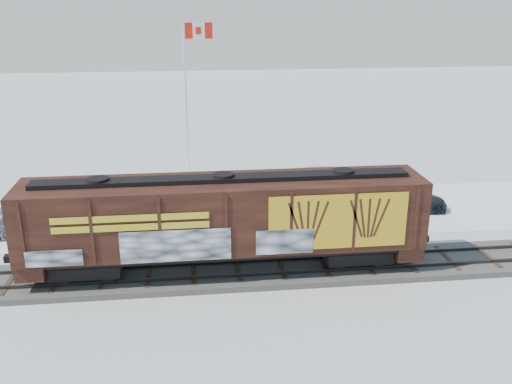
{
  "coord_description": "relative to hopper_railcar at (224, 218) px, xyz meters",
  "views": [
    {
      "loc": [
        -1.9,
        -23.32,
        12.09
      ],
      "look_at": [
        1.19,
        3.0,
        2.92
      ],
      "focal_mm": 40.0,
      "sensor_mm": 36.0,
      "label": 1
    }
  ],
  "objects": [
    {
      "name": "flagpole",
      "position": [
        -1.44,
        14.13,
        1.05
      ],
      "size": [
        2.3,
        0.9,
        10.68
      ],
      "color": "silver",
      "rests_on": "ground"
    },
    {
      "name": "car_silver",
      "position": [
        -10.14,
        6.48,
        -1.99
      ],
      "size": [
        5.21,
        3.68,
        1.65
      ],
      "primitive_type": "imported",
      "rotation": [
        0.0,
        0.0,
        1.97
      ],
      "color": "#A0A2A7",
      "rests_on": "parking_strip"
    },
    {
      "name": "car_white",
      "position": [
        -2.54,
        6.87,
        -1.97
      ],
      "size": [
        5.39,
        3.0,
        1.68
      ],
      "primitive_type": "imported",
      "rotation": [
        0.0,
        0.0,
        1.82
      ],
      "color": "white",
      "rests_on": "parking_strip"
    },
    {
      "name": "hopper_railcar",
      "position": [
        0.0,
        0.0,
        0.0
      ],
      "size": [
        17.58,
        3.06,
        4.31
      ],
      "color": "black",
      "rests_on": "rail_track"
    },
    {
      "name": "car_dark",
      "position": [
        11.26,
        7.04,
        -2.15
      ],
      "size": [
        4.74,
        2.4,
        1.32
      ],
      "primitive_type": "imported",
      "rotation": [
        0.0,
        0.0,
        1.45
      ],
      "color": "black",
      "rests_on": "parking_strip"
    },
    {
      "name": "parking_strip",
      "position": [
        0.57,
        7.51,
        -2.82
      ],
      "size": [
        40.0,
        8.0,
        0.03
      ],
      "primitive_type": "cube",
      "color": "white",
      "rests_on": "ground"
    },
    {
      "name": "ground",
      "position": [
        0.57,
        0.01,
        -2.84
      ],
      "size": [
        500.0,
        500.0,
        0.0
      ],
      "primitive_type": "plane",
      "color": "white",
      "rests_on": "ground"
    },
    {
      "name": "rail_track",
      "position": [
        0.57,
        0.01,
        -2.69
      ],
      "size": [
        50.0,
        3.4,
        0.43
      ],
      "color": "#59544C",
      "rests_on": "ground"
    }
  ]
}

